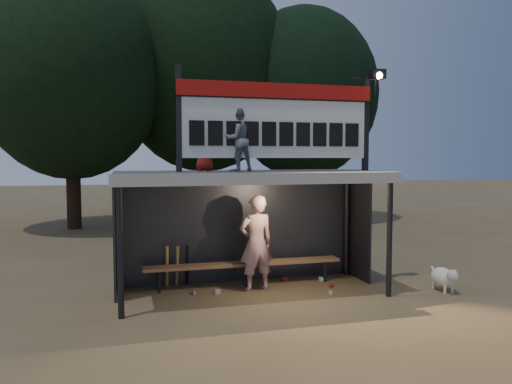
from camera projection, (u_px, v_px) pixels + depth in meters
ground at (251, 293)px, 9.50m from camera, size 80.00×80.00×0.00m
player at (256, 243)px, 9.64m from camera, size 0.73×0.52×1.86m
child_a at (238, 140)px, 9.27m from camera, size 0.68×0.60×1.18m
child_b at (204, 148)px, 9.53m from camera, size 0.46×0.32×0.89m
dugout_shelter at (248, 196)px, 9.61m from camera, size 5.10×2.08×2.32m
scoreboard_assembly at (280, 118)px, 9.41m from camera, size 4.10×0.27×1.99m
bench at (244, 265)px, 10.00m from camera, size 4.00×0.35×0.48m
tree_left at (71, 75)px, 17.69m from camera, size 6.46×6.46×9.27m
tree_mid at (203, 70)px, 20.40m from camera, size 7.22×7.22×10.36m
tree_right at (304, 94)px, 20.56m from camera, size 6.08×6.08×8.72m
dog at (444, 277)px, 9.61m from camera, size 0.36×0.81×0.49m
bats at (177, 266)px, 9.92m from camera, size 0.48×0.33×0.84m
litter at (281, 286)px, 9.84m from camera, size 2.81×1.33×0.08m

